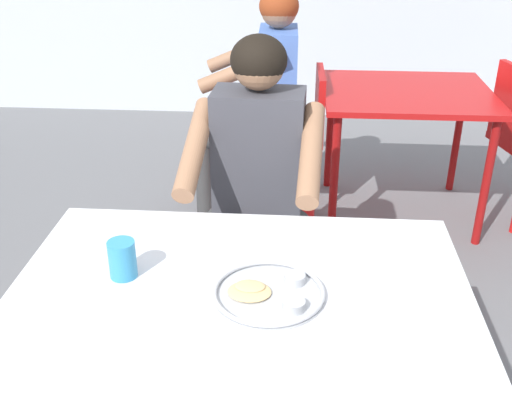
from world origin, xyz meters
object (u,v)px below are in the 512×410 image
at_px(thali_tray, 270,292).
at_px(table_background_red, 406,106).
at_px(chair_foreground, 261,207).
at_px(diner_foreground, 256,175).
at_px(drinking_cup, 122,258).
at_px(table_foreground, 239,317).
at_px(chair_red_left, 297,131).
at_px(patron_background, 261,86).

distance_m(thali_tray, table_background_red, 2.03).
distance_m(chair_foreground, diner_foreground, 0.33).
distance_m(drinking_cup, chair_foreground, 1.00).
bearing_deg(diner_foreground, chair_foreground, 87.74).
bearing_deg(table_background_red, table_foreground, -110.48).
xyz_separation_m(thali_tray, drinking_cup, (-0.41, 0.07, 0.05)).
xyz_separation_m(thali_tray, chair_foreground, (-0.08, 0.96, -0.24)).
relative_size(thali_tray, chair_foreground, 0.36).
xyz_separation_m(table_foreground, diner_foreground, (-0.01, 0.76, 0.08)).
bearing_deg(thali_tray, table_foreground, -169.39).
relative_size(drinking_cup, table_background_red, 0.12).
distance_m(chair_foreground, chair_red_left, 0.99).
height_order(chair_foreground, chair_red_left, chair_foreground).
xyz_separation_m(chair_foreground, diner_foreground, (-0.01, -0.22, 0.25)).
bearing_deg(chair_foreground, drinking_cup, -110.08).
relative_size(table_foreground, drinking_cup, 11.49).
relative_size(thali_tray, patron_background, 0.24).
bearing_deg(patron_background, drinking_cup, -98.10).
relative_size(table_foreground, chair_red_left, 1.53).
xyz_separation_m(chair_foreground, table_background_red, (0.72, 0.96, 0.15)).
distance_m(table_foreground, drinking_cup, 0.36).
height_order(table_background_red, chair_red_left, chair_red_left).
height_order(thali_tray, table_background_red, thali_tray).
bearing_deg(chair_foreground, patron_background, 93.80).
bearing_deg(table_background_red, diner_foreground, -121.90).
distance_m(table_foreground, table_background_red, 2.07).
height_order(thali_tray, chair_red_left, chair_red_left).
height_order(table_foreground, diner_foreground, diner_foreground).
distance_m(thali_tray, patron_background, 1.92).
xyz_separation_m(thali_tray, patron_background, (-0.15, 1.92, 0.01)).
bearing_deg(table_background_red, thali_tray, -108.45).
height_order(thali_tray, drinking_cup, drinking_cup).
bearing_deg(thali_tray, table_background_red, 71.55).
xyz_separation_m(diner_foreground, table_background_red, (0.73, 1.18, -0.10)).
bearing_deg(table_foreground, diner_foreground, 90.76).
distance_m(diner_foreground, chair_red_left, 1.24).
bearing_deg(diner_foreground, patron_background, 92.67).
xyz_separation_m(chair_foreground, patron_background, (-0.06, 0.96, 0.25)).
height_order(table_foreground, thali_tray, thali_tray).
bearing_deg(chair_red_left, thali_tray, -91.51).
xyz_separation_m(drinking_cup, chair_foreground, (0.33, 0.90, -0.29)).
bearing_deg(patron_background, chair_red_left, 6.98).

